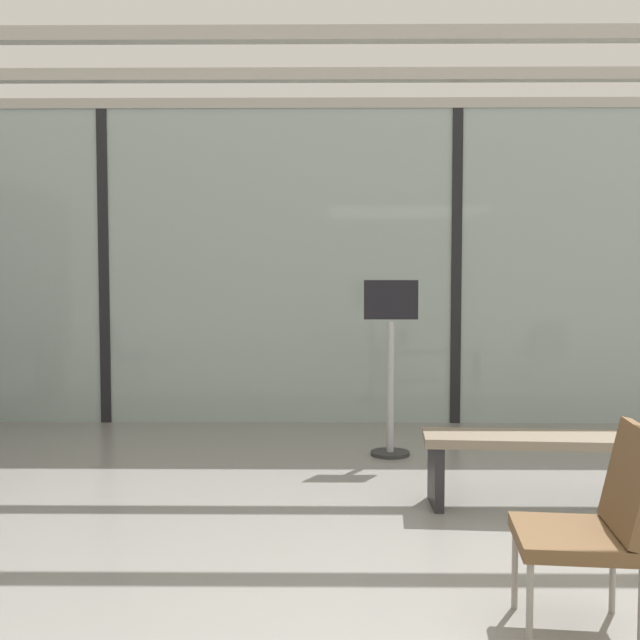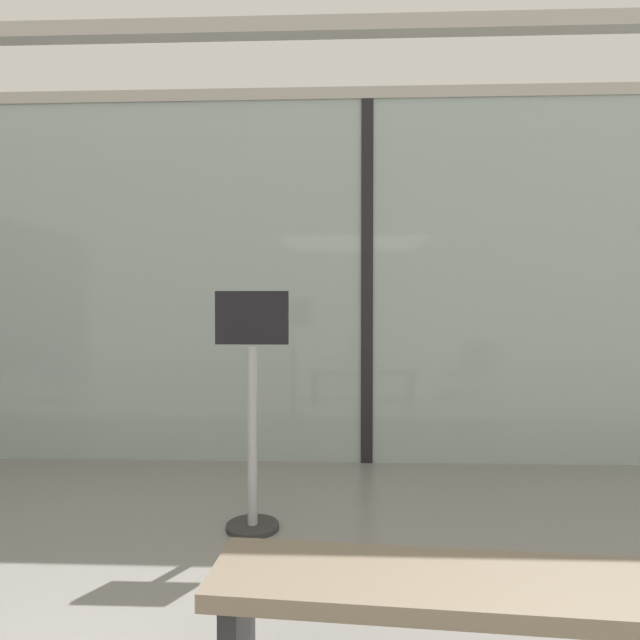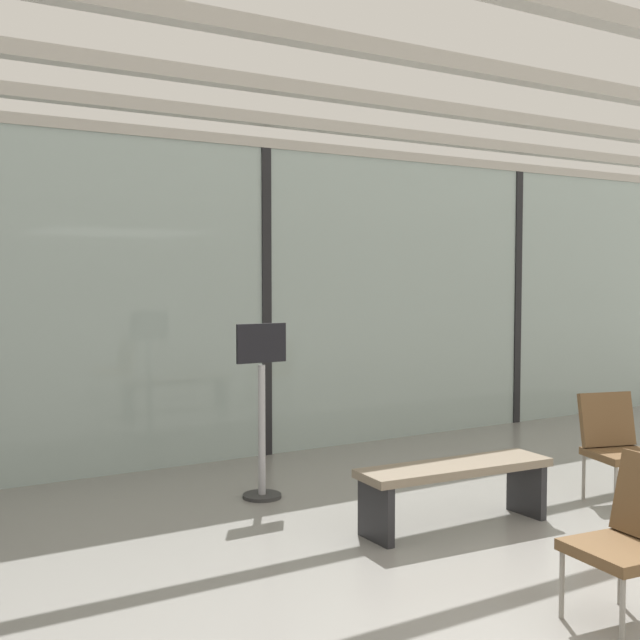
% 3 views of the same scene
% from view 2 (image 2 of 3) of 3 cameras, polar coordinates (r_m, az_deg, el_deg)
% --- Properties ---
extents(glass_curtain_wall, '(14.00, 0.08, 3.11)m').
position_cam_2_polar(glass_curtain_wall, '(4.55, 5.11, 4.08)').
color(glass_curtain_wall, '#A3B7B2').
rests_on(glass_curtain_wall, ground).
extents(window_mullion_1, '(0.10, 0.12, 3.11)m').
position_cam_2_polar(window_mullion_1, '(4.55, 5.11, 4.08)').
color(window_mullion_1, black).
rests_on(window_mullion_1, ground).
extents(parked_airplane, '(11.38, 4.33, 4.33)m').
position_cam_2_polar(parked_airplane, '(11.07, -2.04, 5.69)').
color(parked_airplane, silver).
rests_on(parked_airplane, ground).
extents(waiting_bench, '(1.52, 0.51, 0.47)m').
position_cam_2_polar(waiting_bench, '(1.99, 12.70, -28.20)').
color(waiting_bench, '#7F705B').
rests_on(waiting_bench, ground).
extents(info_sign, '(0.44, 0.32, 1.44)m').
position_cam_2_polar(info_sign, '(3.23, -7.39, -10.49)').
color(info_sign, '#333333').
rests_on(info_sign, ground).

